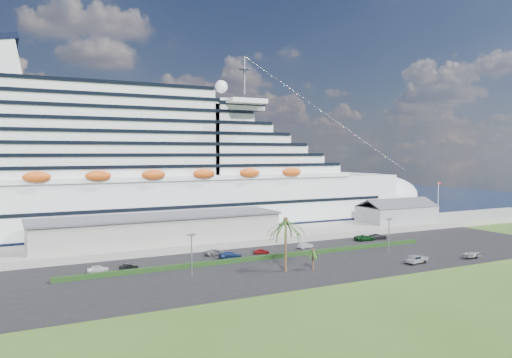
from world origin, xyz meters
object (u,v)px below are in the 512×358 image
boat_trailer (472,254)px  cruise_ship (147,176)px  parked_car_3 (230,255)px  pickup_truck (417,259)px

boat_trailer → cruise_ship: bearing=128.8°
cruise_ship → parked_car_3: (7.02, -43.55, -15.81)m
boat_trailer → pickup_truck: bearing=173.2°
cruise_ship → pickup_truck: 78.96m
cruise_ship → pickup_truck: cruise_ship is taller
pickup_truck → parked_car_3: bearing=145.2°
cruise_ship → parked_car_3: size_ratio=36.38×
parked_car_3 → pickup_truck: pickup_truck is taller
cruise_ship → pickup_truck: (39.83, -66.38, -15.61)m
cruise_ship → boat_trailer: 88.77m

